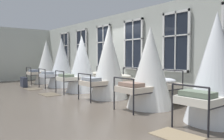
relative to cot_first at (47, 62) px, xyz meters
The scene contains 13 objects.
ground 4.73m from the cot_first, ahead, with size 25.37×25.37×0.00m, color brown.
back_wall_with_windows 4.75m from the cot_first, 13.72° to the left, with size 13.68×0.10×3.02m, color #B2B7AD.
window_bank 4.71m from the cot_first, 12.29° to the left, with size 10.07×0.10×2.62m.
cot_first is the anchor object (origin of this frame).
cot_second 1.85m from the cot_first, ahead, with size 1.25×1.90×2.23m.
cot_third 3.73m from the cot_first, ahead, with size 1.25×1.91×2.20m.
cot_fourth 5.52m from the cot_first, ahead, with size 1.25×1.90×2.39m.
cot_fifth 7.32m from the cot_first, ahead, with size 1.25×1.90×2.16m.
cot_sixth 9.14m from the cot_first, ahead, with size 1.25×1.91×2.26m.
rug_second 2.55m from the cot_first, 36.21° to the right, with size 0.80×0.56×0.01m, color brown.
rug_third 4.08m from the cot_first, 20.34° to the right, with size 0.80×0.56×0.01m, color brown.
rug_sixth 9.32m from the cot_first, ahead, with size 0.80×0.56×0.01m, color #8E7A5B.
suitcase_dark 1.92m from the cot_first, 57.55° to the right, with size 0.57×0.25×0.47m.
Camera 1 is at (6.89, -4.32, 1.34)m, focal length 36.53 mm.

